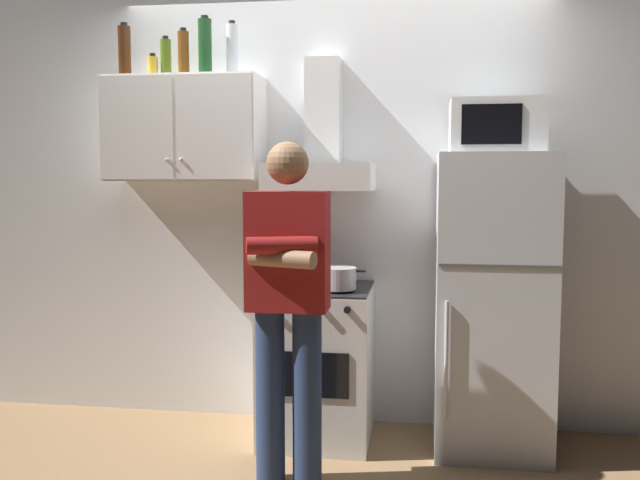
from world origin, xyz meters
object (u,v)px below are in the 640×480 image
object	(u,v)px
bottle_wine_green	(205,47)
person_standing	(288,299)
range_hood	(321,155)
microwave	(496,126)
bottle_olive_oil	(166,58)
cooking_pot	(338,278)
stove_oven	(318,363)
bottle_spice_jar	(153,66)
bottle_beer_brown	(184,53)
upper_cabinet	(185,129)
refrigerator	(492,303)
bottle_vodka_clear	(232,50)
bottle_rum_dark	(125,51)

from	to	relation	value
bottle_wine_green	person_standing	bearing A→B (deg)	-49.21
person_standing	range_hood	bearing A→B (deg)	86.09
microwave	bottle_olive_oil	size ratio (longest dim) A/B	2.05
person_standing	cooking_pot	size ratio (longest dim) A/B	5.57
stove_oven	bottle_spice_jar	size ratio (longest dim) A/B	6.46
range_hood	bottle_beer_brown	distance (m)	0.98
upper_cabinet	refrigerator	distance (m)	2.00
microwave	bottle_beer_brown	bearing A→B (deg)	177.13
bottle_vodka_clear	bottle_olive_oil	bearing A→B (deg)	-177.25
range_hood	bottle_vodka_clear	bearing A→B (deg)	176.20
bottle_beer_brown	bottle_spice_jar	xyz separation A→B (m)	(-0.19, 0.02, -0.07)
bottle_vodka_clear	bottle_spice_jar	bearing A→B (deg)	-175.80
bottle_rum_dark	person_standing	bearing A→B (deg)	-33.42
microwave	bottle_vodka_clear	size ratio (longest dim) A/B	1.54
bottle_rum_dark	bottle_wine_green	bearing A→B (deg)	-2.01
upper_cabinet	cooking_pot	distance (m)	1.26
bottle_rum_dark	bottle_beer_brown	size ratio (longest dim) A/B	1.16
bottle_vodka_clear	bottle_beer_brown	size ratio (longest dim) A/B	1.16
refrigerator	bottle_beer_brown	distance (m)	2.22
bottle_beer_brown	bottle_wine_green	bearing A→B (deg)	-0.04
bottle_olive_oil	bottle_spice_jar	size ratio (longest dim) A/B	1.73
cooking_pot	bottle_wine_green	xyz separation A→B (m)	(-0.79, 0.23, 1.28)
refrigerator	microwave	xyz separation A→B (m)	(-0.00, 0.02, 0.94)
range_hood	refrigerator	xyz separation A→B (m)	(0.95, -0.13, -0.80)
upper_cabinet	bottle_olive_oil	xyz separation A→B (m)	(-0.11, 0.02, 0.41)
cooking_pot	bottle_vodka_clear	world-z (taller)	bottle_vodka_clear
upper_cabinet	bottle_olive_oil	size ratio (longest dim) A/B	3.85
upper_cabinet	bottle_beer_brown	bearing A→B (deg)	-67.24
cooking_pot	bottle_vodka_clear	distance (m)	1.45
microwave	person_standing	distance (m)	1.45
upper_cabinet	bottle_olive_oil	distance (m)	0.43
bottle_wine_green	refrigerator	bearing A→B (deg)	-3.74
bottle_spice_jar	bottle_olive_oil	bearing A→B (deg)	11.66
person_standing	bottle_spice_jar	distance (m)	1.70
person_standing	bottle_vodka_clear	size ratio (longest dim) A/B	5.27
stove_oven	bottle_vodka_clear	xyz separation A→B (m)	(-0.52, 0.16, 1.77)
bottle_beer_brown	bottle_vodka_clear	bearing A→B (deg)	11.44
upper_cabinet	bottle_rum_dark	world-z (taller)	bottle_rum_dark
refrigerator	bottle_spice_jar	bearing A→B (deg)	176.27
cooking_pot	bottle_spice_jar	bearing A→B (deg)	167.57
range_hood	stove_oven	bearing A→B (deg)	-90.00
stove_oven	refrigerator	bearing A→B (deg)	0.04
refrigerator	bottle_olive_oil	bearing A→B (deg)	175.65
stove_oven	bottle_wine_green	size ratio (longest dim) A/B	2.62
upper_cabinet	stove_oven	world-z (taller)	upper_cabinet
stove_oven	bottle_olive_oil	size ratio (longest dim) A/B	3.74
upper_cabinet	bottle_spice_jar	xyz separation A→B (m)	(-0.19, 0.00, 0.36)
refrigerator	person_standing	size ratio (longest dim) A/B	0.98
cooking_pot	microwave	bearing A→B (deg)	9.57
bottle_vodka_clear	upper_cabinet	bearing A→B (deg)	-172.69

